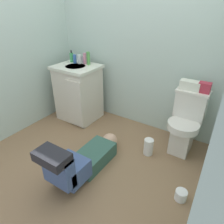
{
  "coord_description": "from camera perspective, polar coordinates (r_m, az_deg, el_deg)",
  "views": [
    {
      "loc": [
        1.22,
        -1.42,
        1.64
      ],
      "look_at": [
        0.04,
        0.4,
        0.45
      ],
      "focal_mm": 33.21,
      "sensor_mm": 36.0,
      "label": 1
    }
  ],
  "objects": [
    {
      "name": "ground_plane",
      "position": [
        2.5,
        -5.9,
        -13.05
      ],
      "size": [
        2.91,
        3.09,
        0.04
      ],
      "primitive_type": "cube",
      "color": "#866648"
    },
    {
      "name": "wall_back",
      "position": [
        2.82,
        7.37,
        19.51
      ],
      "size": [
        2.57,
        0.08,
        2.4
      ],
      "primitive_type": "cube",
      "color": "#B1C6BB",
      "rests_on": "ground_plane"
    },
    {
      "name": "wall_left",
      "position": [
        2.88,
        -28.0,
        16.77
      ],
      "size": [
        0.08,
        2.09,
        2.4
      ],
      "primitive_type": "cube",
      "color": "#B1C6BB",
      "rests_on": "ground_plane"
    },
    {
      "name": "toilet",
      "position": [
        2.57,
        19.56,
        -2.89
      ],
      "size": [
        0.36,
        0.46,
        0.75
      ],
      "color": "silver",
      "rests_on": "ground_plane"
    },
    {
      "name": "vanity_cabinet",
      "position": [
        3.13,
        -9.21,
        5.35
      ],
      "size": [
        0.6,
        0.53,
        0.82
      ],
      "color": "beige",
      "rests_on": "ground_plane"
    },
    {
      "name": "faucet",
      "position": [
        3.09,
        -8.1,
        14.0
      ],
      "size": [
        0.02,
        0.02,
        0.1
      ],
      "primitive_type": "cylinder",
      "color": "silver",
      "rests_on": "vanity_cabinet"
    },
    {
      "name": "person_plumber",
      "position": [
        2.23,
        -8.22,
        -12.78
      ],
      "size": [
        0.39,
        1.06,
        0.52
      ],
      "color": "#33594C",
      "rests_on": "ground_plane"
    },
    {
      "name": "tissue_box",
      "position": [
        2.47,
        20.75,
        6.92
      ],
      "size": [
        0.22,
        0.11,
        0.1
      ],
      "primitive_type": "cube",
      "color": "silver",
      "rests_on": "toilet"
    },
    {
      "name": "toiletry_bag",
      "position": [
        2.45,
        24.14,
        6.17
      ],
      "size": [
        0.12,
        0.09,
        0.11
      ],
      "primitive_type": "cube",
      "color": "#B22D3F",
      "rests_on": "toilet"
    },
    {
      "name": "soap_dispenser",
      "position": [
        3.2,
        -11.04,
        14.58
      ],
      "size": [
        0.06,
        0.06,
        0.17
      ],
      "color": "#3E9E5A",
      "rests_on": "vanity_cabinet"
    },
    {
      "name": "bottle_blue",
      "position": [
        3.12,
        -10.21,
        14.17
      ],
      "size": [
        0.05,
        0.05,
        0.12
      ],
      "primitive_type": "cylinder",
      "color": "#3A67B8",
      "rests_on": "vanity_cabinet"
    },
    {
      "name": "bottle_clear",
      "position": [
        3.09,
        -8.96,
        14.17
      ],
      "size": [
        0.06,
        0.06,
        0.13
      ],
      "primitive_type": "cylinder",
      "color": "silver",
      "rests_on": "vanity_cabinet"
    },
    {
      "name": "bottle_pink",
      "position": [
        3.05,
        -7.48,
        14.38
      ],
      "size": [
        0.05,
        0.05,
        0.15
      ],
      "primitive_type": "cylinder",
      "color": "pink",
      "rests_on": "vanity_cabinet"
    },
    {
      "name": "bottle_green",
      "position": [
        3.01,
        -6.54,
        14.46
      ],
      "size": [
        0.05,
        0.05,
        0.18
      ],
      "primitive_type": "cylinder",
      "color": "#519947",
      "rests_on": "vanity_cabinet"
    },
    {
      "name": "paper_towel_roll",
      "position": [
        2.52,
        10.0,
        -9.41
      ],
      "size": [
        0.11,
        0.11,
        0.2
      ],
      "primitive_type": "cylinder",
      "color": "white",
      "rests_on": "ground_plane"
    },
    {
      "name": "toilet_paper_roll",
      "position": [
        2.15,
        18.44,
        -20.9
      ],
      "size": [
        0.11,
        0.11,
        0.1
      ],
      "primitive_type": "cylinder",
      "color": "white",
      "rests_on": "ground_plane"
    }
  ]
}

